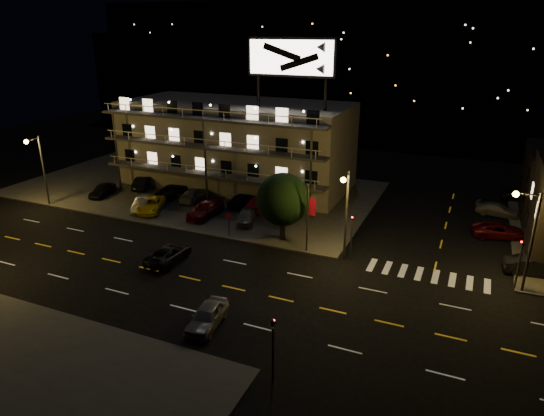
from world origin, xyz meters
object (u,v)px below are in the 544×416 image
at_px(lot_car_2, 151,205).
at_px(side_car_0, 535,267).
at_px(lot_car_4, 246,216).
at_px(lot_car_7, 195,194).
at_px(road_car_east, 207,316).
at_px(tree, 282,201).
at_px(road_car_west, 169,254).

distance_m(lot_car_2, side_car_0, 37.53).
bearing_deg(lot_car_4, lot_car_7, 137.83).
xyz_separation_m(lot_car_2, road_car_east, (16.76, -16.35, -0.11)).
bearing_deg(lot_car_4, tree, -43.17).
distance_m(tree, side_car_0, 21.79).
bearing_deg(tree, road_car_east, -87.29).
bearing_deg(lot_car_7, lot_car_4, 153.95).
relative_size(lot_car_7, road_car_east, 1.13).
xyz_separation_m(lot_car_7, road_car_east, (14.15, -21.22, -0.12)).
relative_size(road_car_east, road_car_west, 0.88).
height_order(lot_car_2, side_car_0, lot_car_2).
height_order(lot_car_4, road_car_west, lot_car_4).
bearing_deg(side_car_0, lot_car_2, 84.91).
bearing_deg(lot_car_2, road_car_west, -69.38).
xyz_separation_m(tree, road_car_east, (0.71, -15.07, -3.25)).
xyz_separation_m(lot_car_4, road_car_east, (5.71, -17.42, -0.09)).
height_order(side_car_0, road_car_west, side_car_0).
height_order(tree, lot_car_2, tree).
distance_m(lot_car_2, road_car_west, 12.77).
height_order(lot_car_4, lot_car_7, lot_car_7).
relative_size(tree, road_car_west, 1.31).
distance_m(tree, lot_car_4, 6.36).
bearing_deg(tree, side_car_0, 4.60).
bearing_deg(road_car_east, side_car_0, 32.16).
distance_m(tree, lot_car_7, 15.11).
xyz_separation_m(tree, lot_car_4, (-5.00, 2.35, -3.16)).
distance_m(lot_car_2, road_car_east, 23.42).
bearing_deg(lot_car_7, lot_car_2, 59.95).
xyz_separation_m(lot_car_7, side_car_0, (34.92, -4.42, -0.10)).
xyz_separation_m(tree, side_car_0, (21.48, 1.73, -3.22)).
height_order(lot_car_7, road_car_east, lot_car_7).
bearing_deg(lot_car_4, road_car_west, -120.47).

